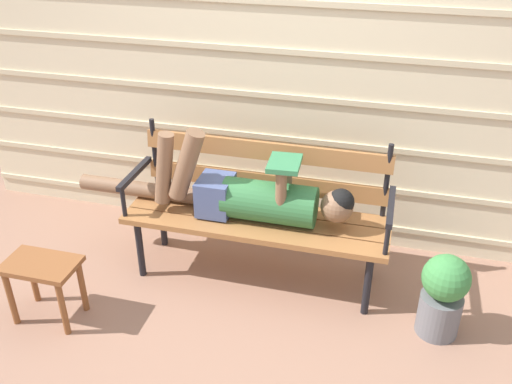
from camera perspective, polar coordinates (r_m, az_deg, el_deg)
name	(u,v)px	position (r m, az deg, el deg)	size (l,w,h in m)	color
ground_plane	(251,286)	(3.55, -0.47, -9.55)	(12.00, 12.00, 0.00)	#936B56
house_siding	(280,72)	(3.60, 2.45, 12.10)	(4.54, 0.08, 2.32)	beige
park_bench	(259,205)	(3.41, 0.29, -1.32)	(1.61, 0.48, 0.91)	#9E6638
reclining_person	(246,195)	(3.32, -1.06, -0.26)	(1.77, 0.26, 0.57)	#33703D
footstool	(43,275)	(3.37, -20.92, -7.93)	(0.41, 0.26, 0.38)	brown
potted_plant	(443,294)	(3.24, 18.55, -9.85)	(0.26, 0.26, 0.50)	slate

